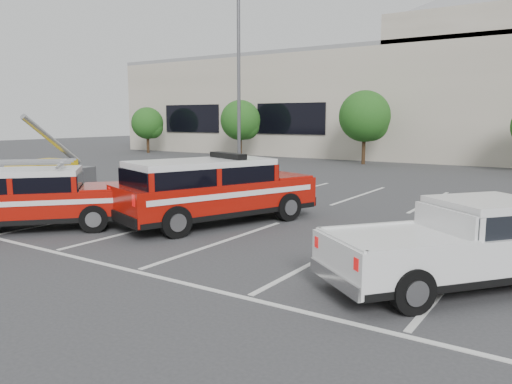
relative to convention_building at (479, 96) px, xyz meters
The scene contains 11 objects.
ground 32.21m from the convention_building, 90.33° to the right, with size 120.00×120.00×0.00m, color #343437.
stall_markings 27.77m from the convention_building, 90.38° to the right, with size 23.00×15.00×0.01m, color silver.
convention_building is the anchor object (origin of this frame).
tree_far_left 27.03m from the convention_building, 158.63° to the right, with size 2.77×2.77×3.99m.
tree_left 18.11m from the convention_building, 146.95° to the right, with size 3.07×3.07×4.42m.
tree_mid_left 11.19m from the convention_building, 117.40° to the right, with size 3.37×3.37×4.85m.
light_pole_left 21.49m from the convention_building, 112.39° to the right, with size 0.90×0.60×10.24m.
fire_chief_suv 30.48m from the convention_building, 93.27° to the right, with size 3.99×6.13×2.03m.
white_pickup 32.73m from the convention_building, 80.27° to the right, with size 4.61×5.13×1.58m.
ladder_suv 34.18m from the convention_building, 99.16° to the right, with size 4.60×4.77×1.88m.
utility_rig 32.06m from the convention_building, 109.11° to the right, with size 3.28×4.10×3.19m.
Camera 1 is at (7.32, -9.50, 3.02)m, focal length 35.00 mm.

